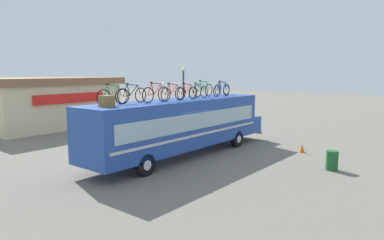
{
  "coord_description": "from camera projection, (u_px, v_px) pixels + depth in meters",
  "views": [
    {
      "loc": [
        -13.45,
        -11.62,
        4.4
      ],
      "look_at": [
        0.98,
        0.0,
        1.84
      ],
      "focal_mm": 32.29,
      "sensor_mm": 36.0,
      "label": 1
    }
  ],
  "objects": [
    {
      "name": "rooftop_bicycle_2",
      "position": [
        132.0,
        95.0,
        15.63
      ],
      "size": [
        1.73,
        0.44,
        0.92
      ],
      "color": "black",
      "rests_on": "bus"
    },
    {
      "name": "rooftop_bicycle_5",
      "position": [
        187.0,
        93.0,
        17.77
      ],
      "size": [
        1.62,
        0.44,
        0.86
      ],
      "color": "black",
      "rests_on": "bus"
    },
    {
      "name": "rooftop_bicycle_4",
      "position": [
        173.0,
        93.0,
        16.97
      ],
      "size": [
        1.7,
        0.44,
        0.9
      ],
      "color": "black",
      "rests_on": "bus"
    },
    {
      "name": "trash_bin",
      "position": [
        332.0,
        160.0,
        15.61
      ],
      "size": [
        0.53,
        0.53,
        0.89
      ],
      "primitive_type": "cylinder",
      "color": "#1E592D",
      "rests_on": "ground"
    },
    {
      "name": "rooftop_bicycle_6",
      "position": [
        198.0,
        92.0,
        18.6
      ],
      "size": [
        1.66,
        0.44,
        0.87
      ],
      "color": "black",
      "rests_on": "bus"
    },
    {
      "name": "rooftop_bicycle_1",
      "position": [
        113.0,
        96.0,
        14.8
      ],
      "size": [
        1.66,
        0.44,
        0.93
      ],
      "color": "black",
      "rests_on": "bus"
    },
    {
      "name": "street_lamp",
      "position": [
        183.0,
        92.0,
        27.12
      ],
      "size": [
        0.3,
        0.3,
        4.78
      ],
      "color": "#38383D",
      "rests_on": "ground"
    },
    {
      "name": "ground_plane",
      "position": [
        180.0,
        156.0,
        18.2
      ],
      "size": [
        120.0,
        120.0,
        0.0
      ],
      "primitive_type": "plane",
      "color": "slate"
    },
    {
      "name": "luggage_bag_1",
      "position": [
        107.0,
        101.0,
        14.01
      ],
      "size": [
        0.47,
        0.5,
        0.46
      ],
      "primitive_type": "cube",
      "color": "olive",
      "rests_on": "bus"
    },
    {
      "name": "bus",
      "position": [
        183.0,
        123.0,
        18.13
      ],
      "size": [
        12.7,
        2.52,
        3.01
      ],
      "color": "#23479E",
      "rests_on": "ground"
    },
    {
      "name": "rooftop_bicycle_8",
      "position": [
        221.0,
        90.0,
        20.18
      ],
      "size": [
        1.66,
        0.44,
        0.87
      ],
      "color": "black",
      "rests_on": "bus"
    },
    {
      "name": "roadside_building",
      "position": [
        49.0,
        102.0,
        27.95
      ],
      "size": [
        10.37,
        6.66,
        3.98
      ],
      "color": "beige",
      "rests_on": "ground"
    },
    {
      "name": "rooftop_bicycle_3",
      "position": [
        156.0,
        94.0,
        16.08
      ],
      "size": [
        1.74,
        0.44,
        0.97
      ],
      "color": "black",
      "rests_on": "bus"
    },
    {
      "name": "rooftop_bicycle_7",
      "position": [
        203.0,
        90.0,
        19.75
      ],
      "size": [
        1.8,
        0.44,
        0.96
      ],
      "color": "black",
      "rests_on": "bus"
    },
    {
      "name": "traffic_cone",
      "position": [
        302.0,
        148.0,
        19.1
      ],
      "size": [
        0.32,
        0.32,
        0.46
      ],
      "primitive_type": "cone",
      "color": "orange",
      "rests_on": "ground"
    },
    {
      "name": "rooftop_bicycle_9",
      "position": [
        222.0,
        89.0,
        21.46
      ],
      "size": [
        1.63,
        0.44,
        0.9
      ],
      "color": "black",
      "rests_on": "bus"
    }
  ]
}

